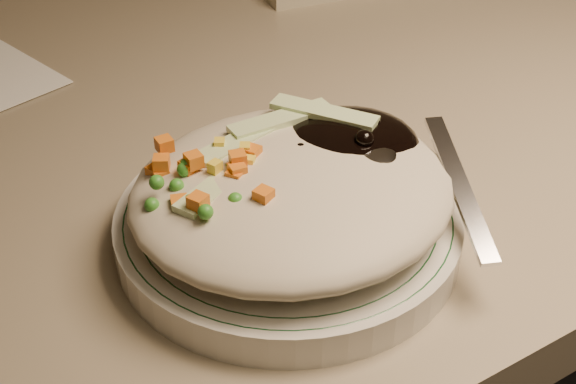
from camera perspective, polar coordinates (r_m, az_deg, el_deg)
desk at (r=0.80m, az=-1.21°, el=-4.08°), size 1.40×0.70×0.74m
plate at (r=0.48m, az=-0.00°, el=-2.50°), size 0.21×0.21×0.02m
plate_rim at (r=0.48m, az=-0.00°, el=-1.56°), size 0.20×0.20×0.00m
meal at (r=0.47m, az=0.50°, el=0.68°), size 0.21×0.19×0.05m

